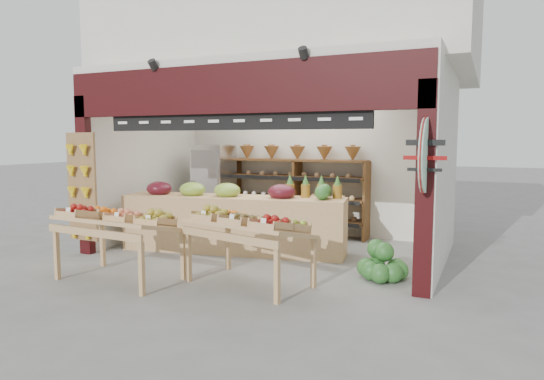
{
  "coord_description": "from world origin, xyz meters",
  "views": [
    {
      "loc": [
        3.48,
        -7.13,
        1.94
      ],
      "look_at": [
        0.32,
        -0.2,
        1.14
      ],
      "focal_mm": 32.0,
      "sensor_mm": 36.0,
      "label": 1
    }
  ],
  "objects_px": {
    "refrigerator": "(214,188)",
    "cardboard_stack": "(200,228)",
    "display_table_left": "(116,221)",
    "mid_counter": "(233,222)",
    "watermelon_pile": "(382,265)",
    "back_shelving": "(297,180)",
    "display_table_right": "(250,224)"
  },
  "relations": [
    {
      "from": "refrigerator",
      "to": "cardboard_stack",
      "type": "relative_size",
      "value": 1.82
    },
    {
      "from": "cardboard_stack",
      "to": "display_table_left",
      "type": "height_order",
      "value": "display_table_left"
    },
    {
      "from": "mid_counter",
      "to": "watermelon_pile",
      "type": "xyz_separation_m",
      "value": [
        2.71,
        -0.59,
        -0.33
      ]
    },
    {
      "from": "refrigerator",
      "to": "watermelon_pile",
      "type": "bearing_deg",
      "value": -28.45
    },
    {
      "from": "refrigerator",
      "to": "display_table_left",
      "type": "height_order",
      "value": "refrigerator"
    },
    {
      "from": "back_shelving",
      "to": "cardboard_stack",
      "type": "relative_size",
      "value": 2.88
    },
    {
      "from": "cardboard_stack",
      "to": "mid_counter",
      "type": "height_order",
      "value": "mid_counter"
    },
    {
      "from": "mid_counter",
      "to": "display_table_left",
      "type": "xyz_separation_m",
      "value": [
        -0.71,
        -2.05,
        0.28
      ]
    },
    {
      "from": "display_table_right",
      "to": "cardboard_stack",
      "type": "bearing_deg",
      "value": 135.03
    },
    {
      "from": "cardboard_stack",
      "to": "mid_counter",
      "type": "bearing_deg",
      "value": -30.09
    },
    {
      "from": "back_shelving",
      "to": "cardboard_stack",
      "type": "distance_m",
      "value": 2.17
    },
    {
      "from": "mid_counter",
      "to": "watermelon_pile",
      "type": "distance_m",
      "value": 2.79
    },
    {
      "from": "mid_counter",
      "to": "refrigerator",
      "type": "bearing_deg",
      "value": 130.7
    },
    {
      "from": "cardboard_stack",
      "to": "display_table_right",
      "type": "distance_m",
      "value": 3.18
    },
    {
      "from": "refrigerator",
      "to": "watermelon_pile",
      "type": "xyz_separation_m",
      "value": [
        3.96,
        -2.04,
        -0.72
      ]
    },
    {
      "from": "cardboard_stack",
      "to": "display_table_right",
      "type": "bearing_deg",
      "value": -44.97
    },
    {
      "from": "mid_counter",
      "to": "display_table_left",
      "type": "relative_size",
      "value": 2.28
    },
    {
      "from": "back_shelving",
      "to": "mid_counter",
      "type": "height_order",
      "value": "back_shelving"
    },
    {
      "from": "cardboard_stack",
      "to": "display_table_right",
      "type": "xyz_separation_m",
      "value": [
        2.21,
        -2.21,
        0.59
      ]
    },
    {
      "from": "back_shelving",
      "to": "cardboard_stack",
      "type": "height_order",
      "value": "back_shelving"
    },
    {
      "from": "back_shelving",
      "to": "display_table_left",
      "type": "height_order",
      "value": "back_shelving"
    },
    {
      "from": "watermelon_pile",
      "to": "mid_counter",
      "type": "bearing_deg",
      "value": 167.71
    },
    {
      "from": "mid_counter",
      "to": "watermelon_pile",
      "type": "relative_size",
      "value": 5.49
    },
    {
      "from": "mid_counter",
      "to": "watermelon_pile",
      "type": "bearing_deg",
      "value": -12.29
    },
    {
      "from": "refrigerator",
      "to": "mid_counter",
      "type": "xyz_separation_m",
      "value": [
        1.25,
        -1.45,
        -0.39
      ]
    },
    {
      "from": "display_table_right",
      "to": "watermelon_pile",
      "type": "distance_m",
      "value": 1.96
    },
    {
      "from": "cardboard_stack",
      "to": "watermelon_pile",
      "type": "distance_m",
      "value": 3.96
    },
    {
      "from": "display_table_left",
      "to": "watermelon_pile",
      "type": "distance_m",
      "value": 3.77
    },
    {
      "from": "back_shelving",
      "to": "display_table_left",
      "type": "relative_size",
      "value": 1.69
    },
    {
      "from": "back_shelving",
      "to": "mid_counter",
      "type": "distance_m",
      "value": 2.02
    },
    {
      "from": "mid_counter",
      "to": "display_table_right",
      "type": "height_order",
      "value": "mid_counter"
    },
    {
      "from": "cardboard_stack",
      "to": "display_table_left",
      "type": "distance_m",
      "value": 2.75
    }
  ]
}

